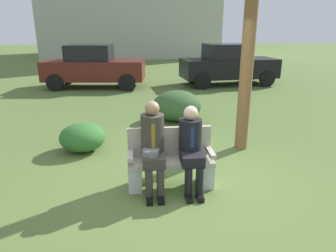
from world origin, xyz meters
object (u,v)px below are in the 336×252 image
(parked_car_near, at_px, (94,66))
(seated_man_right, at_px, (191,144))
(parked_car_far, at_px, (228,65))
(shrub_mid_lawn, at_px, (82,137))
(seated_man_left, at_px, (153,143))
(park_bench, at_px, (170,162))
(shrub_near_bench, at_px, (177,106))

(parked_car_near, bearing_deg, seated_man_right, -74.02)
(parked_car_near, xyz_separation_m, parked_car_far, (5.49, 0.00, 0.00))
(shrub_mid_lawn, bearing_deg, parked_car_far, 54.03)
(shrub_mid_lawn, xyz_separation_m, parked_car_near, (-0.57, 6.78, 0.56))
(seated_man_left, distance_m, shrub_mid_lawn, 2.17)
(park_bench, height_order, seated_man_right, seated_man_right)
(shrub_near_bench, distance_m, parked_car_near, 5.61)
(park_bench, relative_size, parked_car_far, 0.32)
(park_bench, xyz_separation_m, parked_car_far, (3.36, 8.34, 0.45))
(seated_man_left, distance_m, shrub_near_bench, 3.67)
(parked_car_near, bearing_deg, park_bench, -75.67)
(park_bench, relative_size, shrub_near_bench, 1.02)
(seated_man_right, bearing_deg, shrub_mid_lawn, 137.79)
(seated_man_left, bearing_deg, parked_car_far, 66.81)
(park_bench, bearing_deg, parked_car_far, 68.09)
(seated_man_left, relative_size, parked_car_far, 0.34)
(park_bench, xyz_separation_m, parked_car_near, (-2.13, 8.34, 0.45))
(seated_man_left, bearing_deg, parked_car_near, 102.41)
(park_bench, xyz_separation_m, seated_man_left, (-0.27, -0.12, 0.36))
(seated_man_left, distance_m, parked_car_far, 9.21)
(parked_car_near, bearing_deg, seated_man_left, -77.59)
(seated_man_left, bearing_deg, shrub_mid_lawn, 127.62)
(parked_car_near, bearing_deg, shrub_near_bench, -61.26)
(seated_man_right, distance_m, parked_car_near, 8.80)
(seated_man_left, relative_size, seated_man_right, 1.07)
(park_bench, height_order, shrub_near_bench, park_bench)
(park_bench, height_order, shrub_mid_lawn, park_bench)
(park_bench, bearing_deg, seated_man_right, -22.49)
(seated_man_right, xyz_separation_m, parked_car_near, (-2.42, 8.46, 0.13))
(park_bench, distance_m, shrub_near_bench, 3.48)
(parked_car_far, bearing_deg, seated_man_left, -113.19)
(shrub_mid_lawn, relative_size, parked_car_near, 0.22)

